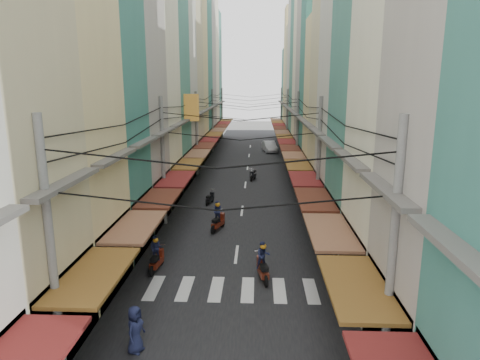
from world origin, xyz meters
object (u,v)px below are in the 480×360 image
(bicycle, at_px, (361,251))
(traffic_sign, at_px, (335,230))
(white_car, at_px, (269,152))
(market_umbrella, at_px, (394,261))

(bicycle, relative_size, traffic_sign, 0.51)
(white_car, xyz_separation_m, bicycle, (4.11, -34.47, 0.00))
(bicycle, distance_m, traffic_sign, 3.99)
(market_umbrella, distance_m, traffic_sign, 3.90)
(market_umbrella, bearing_deg, white_car, 95.42)
(white_car, relative_size, bicycle, 3.25)
(white_car, distance_m, bicycle, 34.71)
(traffic_sign, bearing_deg, bicycle, 53.85)
(market_umbrella, relative_size, traffic_sign, 0.81)
(white_car, height_order, traffic_sign, traffic_sign)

